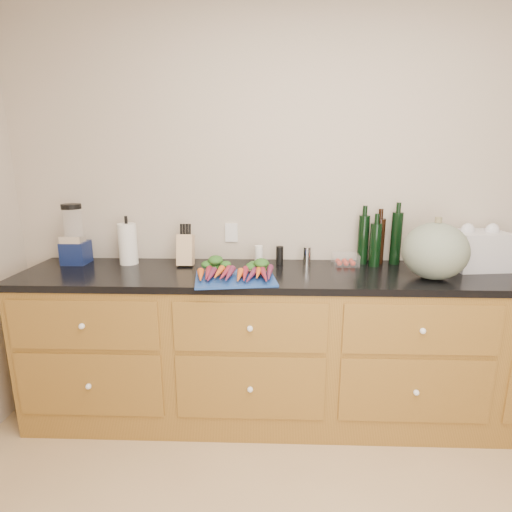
{
  "coord_description": "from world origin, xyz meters",
  "views": [
    {
      "loc": [
        -0.35,
        -0.97,
        1.59
      ],
      "look_at": [
        -0.43,
        1.2,
        1.06
      ],
      "focal_mm": 28.0,
      "sensor_mm": 36.0,
      "label": 1
    }
  ],
  "objects_px": {
    "squash": "(435,251)",
    "cutting_board": "(235,278)",
    "knife_block": "(186,250)",
    "tomato_box": "(345,259)",
    "blender_appliance": "(74,238)",
    "paper_towel": "(128,244)",
    "carrots": "(236,271)"
  },
  "relations": [
    {
      "from": "squash",
      "to": "cutting_board",
      "type": "bearing_deg",
      "value": -177.11
    },
    {
      "from": "knife_block",
      "to": "tomato_box",
      "type": "bearing_deg",
      "value": 1.72
    },
    {
      "from": "blender_appliance",
      "to": "tomato_box",
      "type": "relative_size",
      "value": 2.41
    },
    {
      "from": "squash",
      "to": "blender_appliance",
      "type": "relative_size",
      "value": 0.93
    },
    {
      "from": "blender_appliance",
      "to": "paper_towel",
      "type": "bearing_deg",
      "value": 0.34
    },
    {
      "from": "carrots",
      "to": "blender_appliance",
      "type": "distance_m",
      "value": 1.09
    },
    {
      "from": "blender_appliance",
      "to": "tomato_box",
      "type": "height_order",
      "value": "blender_appliance"
    },
    {
      "from": "cutting_board",
      "to": "tomato_box",
      "type": "bearing_deg",
      "value": 26.39
    },
    {
      "from": "squash",
      "to": "blender_appliance",
      "type": "height_order",
      "value": "blender_appliance"
    },
    {
      "from": "paper_towel",
      "to": "tomato_box",
      "type": "bearing_deg",
      "value": 0.42
    },
    {
      "from": "knife_block",
      "to": "cutting_board",
      "type": "bearing_deg",
      "value": -41.89
    },
    {
      "from": "carrots",
      "to": "blender_appliance",
      "type": "height_order",
      "value": "blender_appliance"
    },
    {
      "from": "carrots",
      "to": "knife_block",
      "type": "relative_size",
      "value": 2.15
    },
    {
      "from": "carrots",
      "to": "tomato_box",
      "type": "xyz_separation_m",
      "value": [
        0.67,
        0.29,
        0.0
      ]
    },
    {
      "from": "blender_appliance",
      "to": "knife_block",
      "type": "xyz_separation_m",
      "value": [
        0.71,
        -0.02,
        -0.07
      ]
    },
    {
      "from": "cutting_board",
      "to": "carrots",
      "type": "xyz_separation_m",
      "value": [
        -0.0,
        0.04,
        0.03
      ]
    },
    {
      "from": "knife_block",
      "to": "tomato_box",
      "type": "distance_m",
      "value": 1.0
    },
    {
      "from": "squash",
      "to": "paper_towel",
      "type": "relative_size",
      "value": 1.36
    },
    {
      "from": "cutting_board",
      "to": "tomato_box",
      "type": "xyz_separation_m",
      "value": [
        0.67,
        0.33,
        0.03
      ]
    },
    {
      "from": "cutting_board",
      "to": "blender_appliance",
      "type": "bearing_deg",
      "value": 163.02
    },
    {
      "from": "cutting_board",
      "to": "tomato_box",
      "type": "relative_size",
      "value": 2.78
    },
    {
      "from": "carrots",
      "to": "blender_appliance",
      "type": "xyz_separation_m",
      "value": [
        -1.04,
        0.28,
        0.13
      ]
    },
    {
      "from": "squash",
      "to": "carrots",
      "type": "bearing_deg",
      "value": -179.19
    },
    {
      "from": "carrots",
      "to": "paper_towel",
      "type": "height_order",
      "value": "paper_towel"
    },
    {
      "from": "paper_towel",
      "to": "knife_block",
      "type": "xyz_separation_m",
      "value": [
        0.37,
        -0.02,
        -0.03
      ]
    },
    {
      "from": "squash",
      "to": "knife_block",
      "type": "distance_m",
      "value": 1.45
    },
    {
      "from": "carrots",
      "to": "blender_appliance",
      "type": "bearing_deg",
      "value": 165.05
    },
    {
      "from": "knife_block",
      "to": "squash",
      "type": "bearing_deg",
      "value": -9.7
    },
    {
      "from": "squash",
      "to": "tomato_box",
      "type": "bearing_deg",
      "value": 147.55
    },
    {
      "from": "carrots",
      "to": "tomato_box",
      "type": "relative_size",
      "value": 2.64
    },
    {
      "from": "carrots",
      "to": "squash",
      "type": "relative_size",
      "value": 1.18
    },
    {
      "from": "paper_towel",
      "to": "knife_block",
      "type": "height_order",
      "value": "paper_towel"
    }
  ]
}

